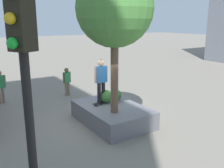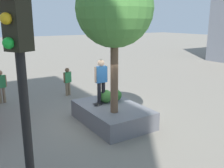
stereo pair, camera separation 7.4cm
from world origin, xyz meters
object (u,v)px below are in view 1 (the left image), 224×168
object	(u,v)px
skateboard	(101,102)
plaza_tree	(115,9)
planter_ledge	(112,114)
skateboarder	(101,78)
passerby_with_bag	(67,80)
pedestrian_crossing	(0,84)
traffic_light_median	(27,96)

from	to	relation	value
skateboard	plaza_tree	bearing A→B (deg)	176.58
planter_ledge	skateboarder	distance (m)	1.52
skateboard	planter_ledge	bearing A→B (deg)	-154.00
plaza_tree	passerby_with_bag	bearing A→B (deg)	-2.95
planter_ledge	pedestrian_crossing	bearing A→B (deg)	33.45
skateboard	skateboarder	xyz separation A→B (m)	(-0.00, -0.00, 1.03)
skateboard	skateboarder	bearing A→B (deg)	-169.38
traffic_light_median	passerby_with_bag	distance (m)	10.53
planter_ledge	pedestrian_crossing	world-z (taller)	pedestrian_crossing
plaza_tree	skateboarder	xyz separation A→B (m)	(1.08, -0.06, -2.59)
planter_ledge	plaza_tree	distance (m)	4.08
plaza_tree	traffic_light_median	xyz separation A→B (m)	(-4.20, 4.08, -1.32)
passerby_with_bag	skateboard	bearing A→B (deg)	177.17
plaza_tree	pedestrian_crossing	size ratio (longest dim) A/B	3.03
planter_ledge	skateboard	bearing A→B (deg)	26.00
passerby_with_bag	plaza_tree	bearing A→B (deg)	177.05
pedestrian_crossing	passerby_with_bag	world-z (taller)	pedestrian_crossing
pedestrian_crossing	passerby_with_bag	distance (m)	3.33
skateboarder	traffic_light_median	size ratio (longest dim) A/B	0.39
passerby_with_bag	pedestrian_crossing	bearing A→B (deg)	81.44
passerby_with_bag	traffic_light_median	bearing A→B (deg)	155.05
skateboard	passerby_with_bag	distance (m)	4.07
pedestrian_crossing	passerby_with_bag	bearing A→B (deg)	-98.56
traffic_light_median	passerby_with_bag	xyz separation A→B (m)	(9.35, -4.35, -2.17)
traffic_light_median	pedestrian_crossing	world-z (taller)	traffic_light_median
skateboard	passerby_with_bag	size ratio (longest dim) A/B	0.54
passerby_with_bag	planter_ledge	bearing A→B (deg)	-179.71
traffic_light_median	planter_ledge	bearing A→B (deg)	-42.20
traffic_light_median	passerby_with_bag	world-z (taller)	traffic_light_median
planter_ledge	plaza_tree	xyz separation A→B (m)	(-0.62, 0.29, 4.02)
traffic_light_median	pedestrian_crossing	distance (m)	10.12
plaza_tree	traffic_light_median	distance (m)	6.01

